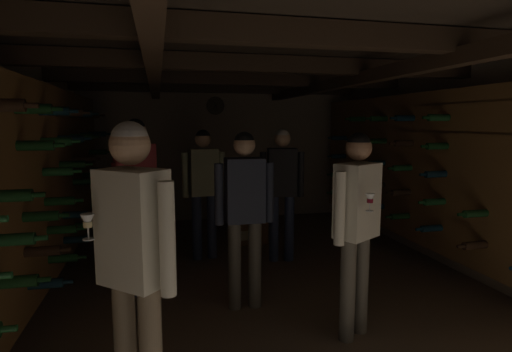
# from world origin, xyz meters

# --- Properties ---
(ground_plane) EXTENTS (8.40, 8.40, 0.00)m
(ground_plane) POSITION_xyz_m (0.00, 0.00, 0.00)
(ground_plane) COLOR #7A6651
(room_shell) EXTENTS (4.72, 6.52, 2.41)m
(room_shell) POSITION_xyz_m (-0.00, 0.27, 1.42)
(room_shell) COLOR gray
(room_shell) RESTS_ON ground_plane
(wine_crate_stack) EXTENTS (0.52, 0.35, 0.60)m
(wine_crate_stack) POSITION_xyz_m (0.18, 1.62, 0.30)
(wine_crate_stack) COLOR brown
(wine_crate_stack) RESTS_ON ground_plane
(display_bottle) EXTENTS (0.08, 0.08, 0.35)m
(display_bottle) POSITION_xyz_m (0.27, 1.55, 0.74)
(display_bottle) COLOR #0F2838
(display_bottle) RESTS_ON wine_crate_stack
(person_host_center) EXTENTS (0.54, 0.22, 1.62)m
(person_host_center) POSITION_xyz_m (-0.28, -0.41, 0.97)
(person_host_center) COLOR #4C473D
(person_host_center) RESTS_ON ground_plane
(person_guest_near_left) EXTENTS (0.45, 0.39, 1.70)m
(person_guest_near_left) POSITION_xyz_m (-1.16, -1.80, 1.04)
(person_guest_near_left) COLOR brown
(person_guest_near_left) RESTS_ON ground_plane
(person_guest_rear_center) EXTENTS (0.54, 0.35, 1.61)m
(person_guest_rear_center) POSITION_xyz_m (-0.48, 1.07, 0.97)
(person_guest_rear_center) COLOR #232D4C
(person_guest_rear_center) RESTS_ON ground_plane
(person_guest_far_left) EXTENTS (0.42, 0.44, 1.54)m
(person_guest_far_left) POSITION_xyz_m (-1.31, 0.81, 0.92)
(person_guest_far_left) COLOR brown
(person_guest_far_left) RESTS_ON ground_plane
(person_guest_near_right) EXTENTS (0.47, 0.43, 1.62)m
(person_guest_near_right) POSITION_xyz_m (0.46, -1.12, 0.98)
(person_guest_near_right) COLOR #4C473D
(person_guest_near_right) RESTS_ON ground_plane
(person_guest_far_right) EXTENTS (0.53, 0.33, 1.63)m
(person_guest_far_right) POSITION_xyz_m (0.43, 0.77, 0.98)
(person_guest_far_right) COLOR #232D4C
(person_guest_far_right) RESTS_ON ground_plane
(person_guest_mid_left) EXTENTS (0.38, 0.46, 1.74)m
(person_guest_mid_left) POSITION_xyz_m (-1.23, 0.17, 1.06)
(person_guest_mid_left) COLOR #232D4C
(person_guest_mid_left) RESTS_ON ground_plane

